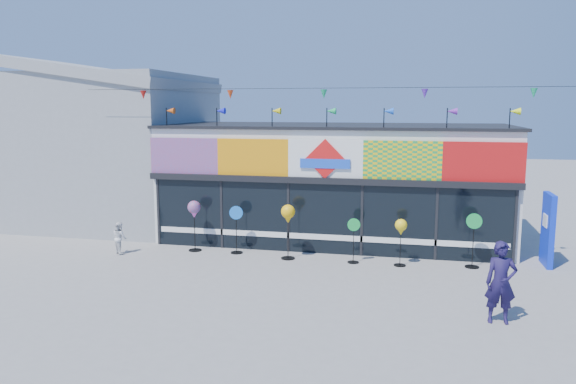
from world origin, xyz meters
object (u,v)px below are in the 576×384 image
(spinner_5, at_px, (473,239))
(adult_man, at_px, (501,283))
(child, at_px, (120,238))
(spinner_3, at_px, (354,239))
(blue_sign, at_px, (548,229))
(spinner_1, at_px, (236,228))
(spinner_4, at_px, (401,228))
(spinner_2, at_px, (288,216))
(spinner_0, at_px, (194,211))

(spinner_5, relative_size, adult_man, 0.89)
(adult_man, bearing_deg, spinner_5, 89.17)
(spinner_5, distance_m, child, 11.08)
(adult_man, xyz_separation_m, child, (-11.20, 3.56, -0.40))
(adult_man, bearing_deg, spinner_3, 128.92)
(blue_sign, xyz_separation_m, child, (-13.24, -1.56, -0.58))
(spinner_1, relative_size, spinner_4, 1.09)
(spinner_1, height_order, adult_man, adult_man)
(spinner_2, height_order, child, spinner_2)
(spinner_5, bearing_deg, spinner_2, -177.34)
(child, bearing_deg, spinner_3, -138.07)
(spinner_5, bearing_deg, spinner_4, -172.24)
(spinner_0, height_order, child, spinner_0)
(spinner_3, relative_size, adult_man, 0.75)
(spinner_0, relative_size, spinner_1, 1.08)
(spinner_1, relative_size, spinner_2, 0.90)
(spinner_5, xyz_separation_m, adult_man, (0.15, -4.38, 0.05))
(blue_sign, distance_m, spinner_2, 7.83)
(spinner_1, distance_m, spinner_3, 3.86)
(spinner_1, bearing_deg, spinner_0, -179.80)
(blue_sign, distance_m, adult_man, 5.51)
(blue_sign, xyz_separation_m, spinner_1, (-9.55, -0.69, -0.28))
(blue_sign, relative_size, spinner_1, 1.40)
(spinner_0, height_order, spinner_4, spinner_0)
(spinner_4, xyz_separation_m, spinner_5, (2.10, 0.29, -0.28))
(spinner_0, relative_size, adult_man, 0.92)
(blue_sign, relative_size, adult_man, 1.19)
(spinner_5, bearing_deg, blue_sign, 18.60)
(spinner_5, bearing_deg, spinner_3, -175.61)
(spinner_1, distance_m, spinner_2, 1.90)
(spinner_1, bearing_deg, spinner_5, -0.37)
(spinner_3, distance_m, spinner_5, 3.52)
(spinner_0, height_order, adult_man, adult_man)
(adult_man, bearing_deg, child, 159.56)
(spinner_5, bearing_deg, adult_man, -88.01)
(spinner_0, distance_m, adult_man, 9.99)
(spinner_2, bearing_deg, blue_sign, 7.32)
(adult_man, height_order, child, adult_man)
(spinner_3, height_order, spinner_4, spinner_4)
(child, bearing_deg, spinner_2, -136.41)
(spinner_2, bearing_deg, adult_man, -35.76)
(blue_sign, bearing_deg, spinner_0, -176.82)
(spinner_5, bearing_deg, spinner_0, 179.72)
(spinner_4, relative_size, adult_man, 0.78)
(spinner_0, relative_size, child, 1.62)
(spinner_4, height_order, child, spinner_4)
(spinner_0, distance_m, spinner_2, 3.25)
(spinner_2, bearing_deg, spinner_1, 170.30)
(spinner_3, bearing_deg, spinner_2, 179.70)
(blue_sign, distance_m, spinner_5, 2.33)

